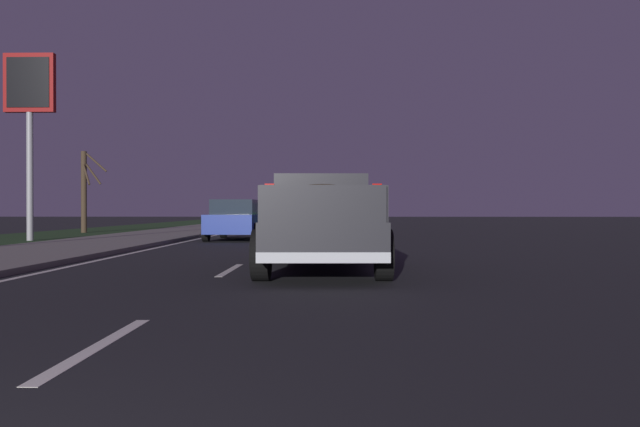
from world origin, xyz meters
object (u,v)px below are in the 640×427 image
object	(u,v)px
sedan_green	(332,216)
gas_price_sign	(30,100)
sedan_white	(256,217)
sedan_black	(330,218)
pickup_truck	(321,219)
bare_tree_far	(85,189)
sedan_blue	(238,219)

from	to	relation	value
sedan_green	gas_price_sign	xyz separation A→B (m)	(-11.81, 11.29, 4.49)
sedan_white	sedan_green	world-z (taller)	same
sedan_black	pickup_truck	bearing A→B (deg)	179.85
sedan_green	sedan_black	bearing A→B (deg)	179.29
pickup_truck	sedan_white	distance (m)	19.29
sedan_green	bare_tree_far	distance (m)	13.17
sedan_black	gas_price_sign	world-z (taller)	gas_price_sign
bare_tree_far	sedan_blue	bearing A→B (deg)	-128.10
sedan_black	bare_tree_far	distance (m)	12.96
pickup_truck	sedan_green	distance (m)	22.51
sedan_blue	gas_price_sign	bearing A→B (deg)	96.91
sedan_green	gas_price_sign	distance (m)	16.94
pickup_truck	sedan_green	bearing A→B (deg)	-0.33
sedan_blue	sedan_green	size ratio (longest dim) A/B	1.00
sedan_blue	gas_price_sign	world-z (taller)	gas_price_sign
pickup_truck	gas_price_sign	bearing A→B (deg)	46.21
sedan_black	gas_price_sign	xyz separation A→B (m)	(-4.39, 11.19, 4.49)
sedan_blue	pickup_truck	bearing A→B (deg)	-163.33
pickup_truck	gas_price_sign	xyz separation A→B (m)	(10.70, 11.16, 4.29)
sedan_white	sedan_green	xyz separation A→B (m)	(3.58, -3.84, 0.00)
sedan_blue	gas_price_sign	distance (m)	8.94
sedan_white	sedan_blue	xyz separation A→B (m)	(-7.31, -0.23, 0.00)
sedan_black	sedan_blue	bearing A→B (deg)	134.52
pickup_truck	gas_price_sign	distance (m)	16.04
sedan_black	sedan_green	bearing A→B (deg)	-0.71
sedan_white	bare_tree_far	xyz separation A→B (m)	(-0.34, 8.65, 1.41)
gas_price_sign	bare_tree_far	bearing A→B (deg)	8.69
pickup_truck	bare_tree_far	xyz separation A→B (m)	(18.59, 12.36, 1.22)
sedan_blue	sedan_green	distance (m)	11.47
pickup_truck	gas_price_sign	size ratio (longest dim) A/B	0.78
sedan_white	sedan_green	distance (m)	5.25
sedan_white	bare_tree_far	world-z (taller)	bare_tree_far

